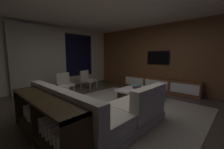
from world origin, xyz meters
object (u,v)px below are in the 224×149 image
(book_stack_on_coffee_table, at_px, (137,87))
(accent_chair_by_curtain, at_px, (64,82))
(mounted_tv, at_px, (158,58))
(media_console, at_px, (159,85))
(console_table_behind_couch, at_px, (44,117))
(sectional_couch, at_px, (92,110))
(accent_chair_near_window, at_px, (87,79))
(coffee_table, at_px, (139,95))

(book_stack_on_coffee_table, bearing_deg, accent_chair_by_curtain, 118.71)
(accent_chair_by_curtain, height_order, mounted_tv, mounted_tv)
(media_console, height_order, console_table_behind_couch, console_table_behind_couch)
(sectional_couch, xyz_separation_m, mounted_tv, (3.82, 0.40, 1.06))
(sectional_couch, distance_m, console_table_behind_couch, 0.93)
(book_stack_on_coffee_table, relative_size, console_table_behind_couch, 0.13)
(mounted_tv, xyz_separation_m, console_table_behind_couch, (-4.73, -0.26, -0.94))
(book_stack_on_coffee_table, height_order, accent_chair_near_window, accent_chair_near_window)
(accent_chair_near_window, xyz_separation_m, accent_chair_by_curtain, (-1.11, -0.05, 0.00))
(sectional_couch, relative_size, mounted_tv, 2.61)
(coffee_table, distance_m, mounted_tv, 2.16)
(accent_chair_near_window, distance_m, accent_chair_by_curtain, 1.11)
(book_stack_on_coffee_table, height_order, mounted_tv, mounted_tv)
(sectional_couch, height_order, book_stack_on_coffee_table, sectional_couch)
(book_stack_on_coffee_table, bearing_deg, sectional_couch, -173.02)
(media_console, bearing_deg, sectional_couch, -176.89)
(coffee_table, bearing_deg, mounted_tv, 8.61)
(accent_chair_near_window, relative_size, accent_chair_by_curtain, 1.00)
(accent_chair_near_window, bearing_deg, book_stack_on_coffee_table, -85.33)
(book_stack_on_coffee_table, xyz_separation_m, accent_chair_near_window, (-0.20, 2.44, 0.02))
(console_table_behind_couch, bearing_deg, media_console, 0.84)
(accent_chair_near_window, height_order, console_table_behind_couch, accent_chair_near_window)
(coffee_table, bearing_deg, book_stack_on_coffee_table, 69.97)
(sectional_couch, height_order, mounted_tv, mounted_tv)
(coffee_table, distance_m, media_console, 1.62)
(accent_chair_by_curtain, distance_m, media_console, 3.78)
(accent_chair_near_window, relative_size, media_console, 0.25)
(accent_chair_by_curtain, bearing_deg, mounted_tv, -36.26)
(mounted_tv, bearing_deg, accent_chair_by_curtain, 143.74)
(mounted_tv, distance_m, console_table_behind_couch, 4.83)
(accent_chair_by_curtain, xyz_separation_m, mounted_tv, (3.06, -2.24, 0.92))
(accent_chair_near_window, bearing_deg, accent_chair_by_curtain, -177.22)
(book_stack_on_coffee_table, distance_m, mounted_tv, 1.99)
(sectional_couch, distance_m, book_stack_on_coffee_table, 2.09)
(media_console, relative_size, mounted_tv, 3.24)
(media_console, distance_m, mounted_tv, 1.13)
(mounted_tv, bearing_deg, book_stack_on_coffee_table, -175.36)
(coffee_table, distance_m, book_stack_on_coffee_table, 0.27)
(coffee_table, distance_m, console_table_behind_couch, 2.94)
(accent_chair_by_curtain, xyz_separation_m, console_table_behind_couch, (-1.67, -2.51, -0.02))
(media_console, xyz_separation_m, console_table_behind_couch, (-4.55, -0.07, 0.16))
(accent_chair_by_curtain, xyz_separation_m, media_console, (2.88, -2.44, -0.18))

